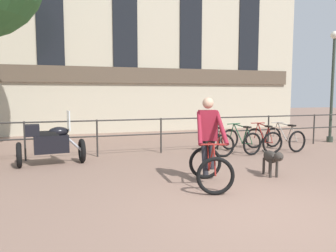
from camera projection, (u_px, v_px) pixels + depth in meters
ground_plane at (262, 212)px, 4.90m from camera, size 60.00×60.00×0.00m
canal_railing at (161, 129)px, 9.75m from camera, size 15.05×0.05×1.05m
building_facade at (124, 38)px, 14.87m from camera, size 18.00×0.72×8.62m
cyclist_with_bike at (209, 146)px, 6.35m from camera, size 0.96×1.31×1.70m
dog at (272, 158)px, 6.99m from camera, size 0.30×0.89×0.58m
parked_motorcycle at (51, 143)px, 8.10m from camera, size 1.65×0.78×1.35m
parked_bicycle_near_lamp at (217, 142)px, 9.63m from camera, size 0.77×1.17×0.86m
parked_bicycle_mid_left at (241, 141)px, 9.88m from camera, size 0.82×1.20×0.86m
parked_bicycle_mid_right at (263, 139)px, 10.12m from camera, size 0.73×1.15×0.86m
parked_bicycle_far_end at (285, 138)px, 10.37m from camera, size 0.76×1.17×0.86m
street_lamp at (333, 80)px, 11.82m from camera, size 0.28×0.28×3.99m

